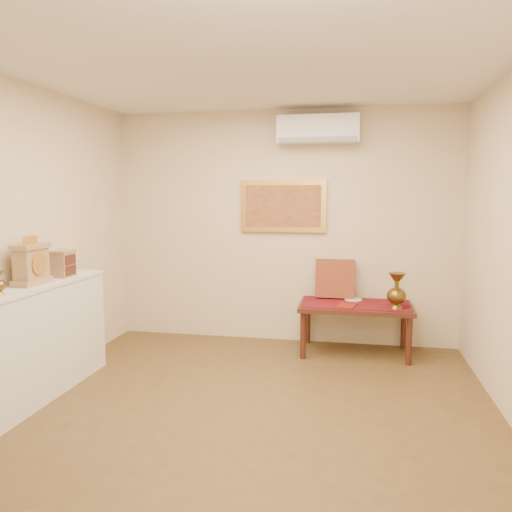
% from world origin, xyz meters
% --- Properties ---
extents(floor, '(4.50, 4.50, 0.00)m').
position_xyz_m(floor, '(0.00, 0.00, 0.00)').
color(floor, brown).
rests_on(floor, ground).
extents(ceiling, '(4.50, 4.50, 0.00)m').
position_xyz_m(ceiling, '(0.00, 0.00, 2.70)').
color(ceiling, silver).
rests_on(ceiling, ground).
extents(wall_back, '(4.00, 0.02, 2.70)m').
position_xyz_m(wall_back, '(0.00, 2.25, 1.35)').
color(wall_back, beige).
rests_on(wall_back, ground).
extents(wall_front, '(4.00, 0.02, 2.70)m').
position_xyz_m(wall_front, '(0.00, -2.25, 1.35)').
color(wall_front, beige).
rests_on(wall_front, ground).
extents(wall_left, '(0.02, 4.50, 2.70)m').
position_xyz_m(wall_left, '(-2.00, 0.00, 1.35)').
color(wall_left, beige).
rests_on(wall_left, ground).
extents(table_cloth, '(1.14, 0.59, 0.01)m').
position_xyz_m(table_cloth, '(0.85, 1.88, 0.55)').
color(table_cloth, maroon).
rests_on(table_cloth, low_table).
extents(brass_urn_tall, '(0.20, 0.20, 0.45)m').
position_xyz_m(brass_urn_tall, '(1.26, 1.73, 0.78)').
color(brass_urn_tall, brown).
rests_on(brass_urn_tall, table_cloth).
extents(plate, '(0.19, 0.19, 0.01)m').
position_xyz_m(plate, '(0.83, 2.04, 0.56)').
color(plate, white).
rests_on(plate, table_cloth).
extents(menu, '(0.23, 0.28, 0.01)m').
position_xyz_m(menu, '(0.76, 1.73, 0.56)').
color(menu, maroon).
rests_on(menu, table_cloth).
extents(cushion, '(0.44, 0.19, 0.45)m').
position_xyz_m(cushion, '(0.62, 2.14, 0.78)').
color(cushion, maroon).
rests_on(cushion, table_cloth).
extents(display_ledge, '(0.37, 2.02, 0.98)m').
position_xyz_m(display_ledge, '(-1.82, 0.00, 0.49)').
color(display_ledge, silver).
rests_on(display_ledge, floor).
extents(mantel_clock, '(0.17, 0.36, 0.41)m').
position_xyz_m(mantel_clock, '(-1.83, 0.15, 1.15)').
color(mantel_clock, tan).
rests_on(mantel_clock, display_ledge).
extents(wooden_chest, '(0.16, 0.21, 0.24)m').
position_xyz_m(wooden_chest, '(-1.80, 0.56, 1.10)').
color(wooden_chest, tan).
rests_on(wooden_chest, display_ledge).
extents(low_table, '(1.20, 0.70, 0.55)m').
position_xyz_m(low_table, '(0.85, 1.88, 0.48)').
color(low_table, '#461E15').
rests_on(low_table, floor).
extents(painting, '(1.00, 0.06, 0.60)m').
position_xyz_m(painting, '(0.00, 2.22, 1.60)').
color(painting, gold).
rests_on(painting, wall_back).
extents(ac_unit, '(0.90, 0.25, 0.30)m').
position_xyz_m(ac_unit, '(0.40, 2.12, 2.45)').
color(ac_unit, white).
rests_on(ac_unit, wall_back).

